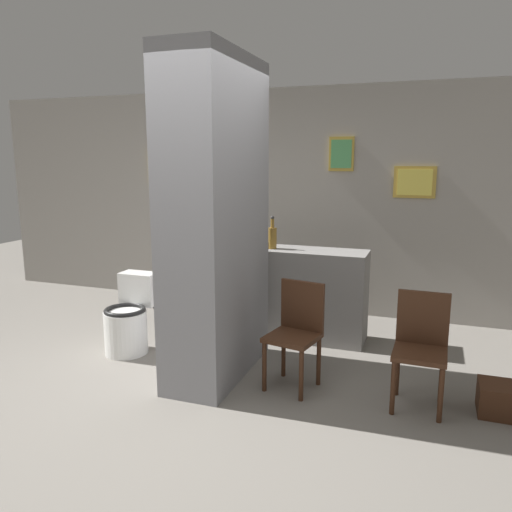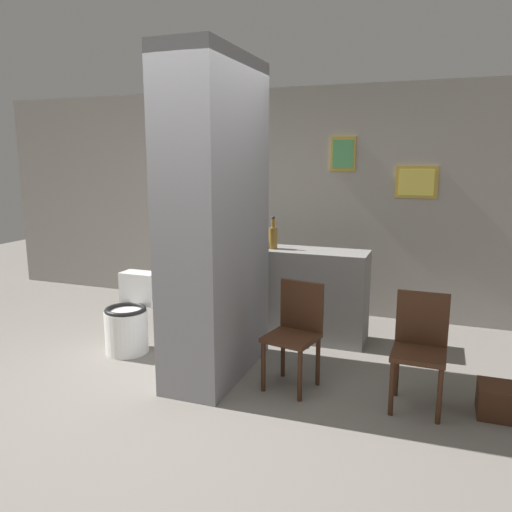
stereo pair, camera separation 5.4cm
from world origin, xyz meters
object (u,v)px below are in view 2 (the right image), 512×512
object	(u,v)px
bottle_tall	(273,237)
chair_by_doorway	(420,345)
toilet	(130,319)
chair_near_pillar	(295,330)
bicycle	(216,301)

from	to	relation	value
bottle_tall	chair_by_doorway	bearing A→B (deg)	-35.25
toilet	chair_near_pillar	bearing A→B (deg)	-6.24
chair_near_pillar	chair_by_doorway	bearing A→B (deg)	11.03
toilet	bottle_tall	world-z (taller)	bottle_tall
chair_near_pillar	bottle_tall	distance (m)	1.30
bicycle	chair_by_doorway	bearing A→B (deg)	-25.22
toilet	bottle_tall	distance (m)	1.60
chair_by_doorway	toilet	bearing A→B (deg)	177.24
bottle_tall	bicycle	bearing A→B (deg)	-174.02
bottle_tall	toilet	bearing A→B (deg)	-143.30
bicycle	chair_near_pillar	bearing A→B (deg)	-40.49
chair_near_pillar	chair_by_doorway	distance (m)	0.94
bicycle	bottle_tall	distance (m)	0.94
chair_by_doorway	bottle_tall	xyz separation A→B (m)	(-1.48, 1.04, 0.57)
chair_near_pillar	bicycle	size ratio (longest dim) A/B	0.53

